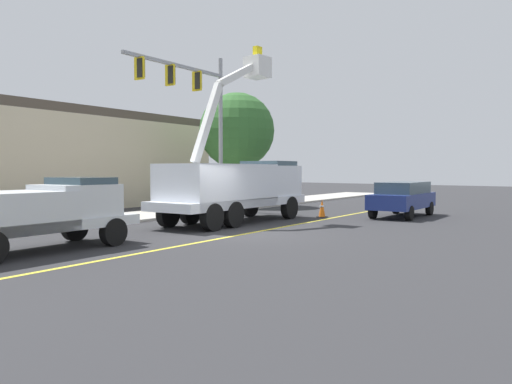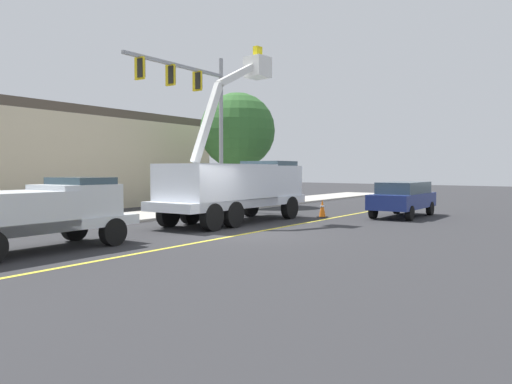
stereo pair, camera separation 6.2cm
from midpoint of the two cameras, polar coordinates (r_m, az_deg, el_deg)
name	(u,v)px [view 2 (the right image)]	position (r m, az deg, el deg)	size (l,w,h in m)	color
ground	(246,234)	(17.71, -1.10, -4.84)	(120.00, 120.00, 0.00)	#2D2D30
sidewalk_far_side	(104,220)	(23.10, -17.02, -3.06)	(60.00, 3.60, 0.12)	#B2ADA3
lane_centre_stripe	(246,234)	(17.71, -1.10, -4.83)	(50.00, 0.16, 0.01)	yellow
utility_bucket_truck	(236,185)	(21.45, -2.24, 0.81)	(8.41, 3.30, 7.67)	white
service_pickup_truck	(36,212)	(15.14, -23.86, -2.07)	(5.78, 2.65, 2.06)	silver
passing_minivan	(403,197)	(25.04, 16.65, -0.53)	(4.97, 2.37, 1.69)	navy
traffic_cone_mid_front	(322,208)	(23.94, 7.71, -1.88)	(0.40, 0.40, 0.88)	black
traffic_signal_mast	(195,101)	(25.93, -6.94, 10.35)	(6.89, 0.98, 8.34)	gray
commercial_building_backdrop	(43,159)	(32.20, -23.26, 3.49)	(21.49, 10.45, 5.82)	beige
street_tree_right	(238,131)	(31.35, -2.08, 7.07)	(4.73, 4.73, 7.11)	brown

